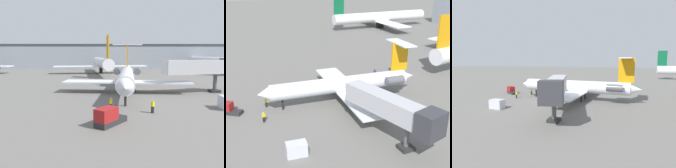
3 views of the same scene
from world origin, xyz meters
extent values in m
cube|color=#66635E|center=(0.00, 0.00, -0.05)|extent=(400.00, 400.00, 0.10)
cylinder|color=silver|center=(-1.78, -0.98, 3.11)|extent=(4.95, 24.57, 2.70)
cone|color=silver|center=(-2.99, -13.93, 3.11)|extent=(2.76, 2.43, 2.56)
cone|color=silver|center=(-0.56, 12.08, 3.11)|extent=(2.52, 2.80, 2.29)
cube|color=silver|center=(4.69, -0.58, 2.06)|extent=(11.56, 5.42, 0.24)
cube|color=silver|center=(-8.07, 0.61, 2.06)|extent=(11.56, 5.42, 0.24)
cylinder|color=#595960|center=(1.31, 7.98, 3.51)|extent=(1.79, 3.33, 1.50)
cylinder|color=#595960|center=(-3.16, 8.40, 3.51)|extent=(1.79, 3.33, 1.50)
cube|color=orange|center=(-0.74, 10.18, 7.04)|extent=(0.54, 3.21, 5.17)
cube|color=silver|center=(-0.74, 10.18, 9.53)|extent=(6.99, 3.02, 0.20)
cylinder|color=black|center=(-2.73, -11.15, 0.88)|extent=(0.36, 0.36, 1.76)
cylinder|color=black|center=(0.00, 0.86, 0.88)|extent=(0.36, 0.36, 1.76)
cylinder|color=black|center=(-3.19, 1.16, 0.88)|extent=(0.36, 0.36, 1.76)
cube|color=#ADADB2|center=(11.89, -0.75, 4.93)|extent=(14.48, 5.75, 2.60)
cylinder|color=#4C4C51|center=(15.37, 0.06, 1.81)|extent=(0.70, 0.70, 3.63)
cube|color=#262626|center=(15.37, 0.06, 0.25)|extent=(1.80, 1.80, 0.50)
cube|color=black|center=(-4.79, -13.42, 0.42)|extent=(0.31, 0.37, 0.85)
cube|color=yellow|center=(-4.79, -13.42, 1.15)|extent=(0.35, 0.45, 0.60)
sphere|color=tan|center=(-4.79, -13.42, 1.57)|extent=(0.24, 0.24, 0.24)
cube|color=black|center=(0.37, -14.89, 0.42)|extent=(0.35, 0.39, 0.85)
cube|color=yellow|center=(0.37, -14.89, 1.15)|extent=(0.40, 0.47, 0.60)
sphere|color=tan|center=(0.37, -14.89, 1.57)|extent=(0.24, 0.24, 0.24)
cube|color=#262628|center=(-4.81, -19.24, 0.30)|extent=(3.55, 4.02, 0.60)
cube|color=maroon|center=(-5.30, -19.87, 1.25)|extent=(2.57, 2.76, 1.30)
cube|color=#8C939E|center=(0.00, 81.91, 6.37)|extent=(121.62, 21.10, 12.74)
cube|color=#333842|center=(0.00, 71.56, 12.14)|extent=(121.62, 0.60, 1.20)
cylinder|color=white|center=(-8.21, 43.96, 4.23)|extent=(9.84, 42.73, 3.67)
cube|color=orange|center=(-5.40, 24.84, 9.57)|extent=(0.88, 4.00, 7.00)
cube|color=white|center=(-8.21, 43.96, 2.80)|extent=(36.31, 11.15, 0.30)
cube|color=black|center=(-8.21, 43.96, 1.20)|extent=(1.20, 2.80, 2.40)
cylinder|color=silver|center=(38.07, 51.65, 4.36)|extent=(5.00, 41.30, 3.92)
cube|color=silver|center=(38.07, 51.65, 2.80)|extent=(34.76, 6.91, 0.30)
cube|color=black|center=(38.07, 51.65, 1.20)|extent=(1.20, 2.80, 2.40)
camera|label=1|loc=(-5.02, -41.09, 7.17)|focal=34.82mm
camera|label=2|loc=(41.21, -21.52, 21.45)|focal=47.52mm
camera|label=3|loc=(43.03, 10.01, 9.22)|focal=32.58mm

